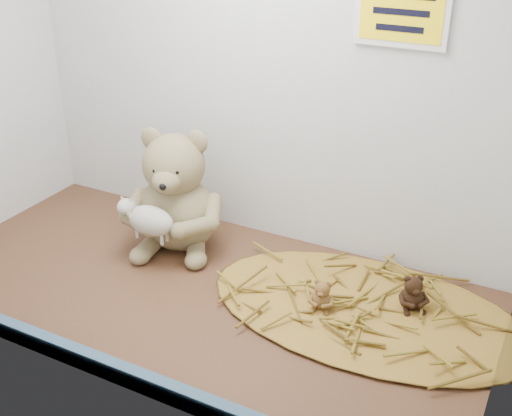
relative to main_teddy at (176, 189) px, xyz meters
The scene contains 8 objects.
alcove_shell 34.41cm from the main_teddy, 24.04° to the right, with size 120.40×60.20×90.40cm.
front_rail 48.03cm from the main_teddy, 72.16° to the right, with size 119.28×2.20×3.60cm, color #3D5E75.
straw_bed 50.43cm from the main_teddy, ahead, with size 65.66×38.12×1.27cm, color brown.
main_teddy is the anchor object (origin of this frame).
toy_lamb 10.77cm from the main_teddy, 90.00° to the right, with size 14.34×8.75×9.27cm, color beige, non-canonical shape.
mini_teddy_tan 42.68cm from the main_teddy, 13.66° to the right, with size 5.13×5.42×6.36cm, color brown, non-canonical shape.
mini_teddy_brown 56.86cm from the main_teddy, ahead, with size 6.00×6.34×7.45cm, color black, non-canonical shape.
wall_sign 61.71cm from the main_teddy, 17.64° to the left, with size 16.00×1.20×11.00cm, color yellow.
Camera 1 is at (62.98, -93.59, 76.50)cm, focal length 45.00 mm.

